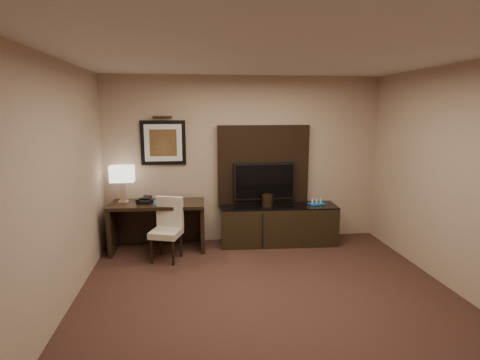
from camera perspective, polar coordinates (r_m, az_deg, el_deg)
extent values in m
cube|color=#361E18|center=(4.23, 5.74, -20.20)|extent=(4.50, 5.00, 0.01)
cube|color=silver|center=(3.67, 6.57, 19.01)|extent=(4.50, 5.00, 0.01)
cube|color=tan|center=(6.15, 0.70, 3.07)|extent=(4.50, 0.01, 2.70)
cube|color=tan|center=(1.57, 29.63, -22.02)|extent=(4.50, 0.01, 2.70)
cube|color=tan|center=(3.88, -28.23, -2.71)|extent=(0.01, 5.00, 2.70)
cube|color=black|center=(5.98, -12.38, -6.93)|extent=(1.45, 0.68, 0.76)
cube|color=black|center=(6.18, 5.88, -6.74)|extent=(1.89, 0.62, 0.64)
cube|color=black|center=(6.15, 3.55, 2.30)|extent=(1.50, 0.12, 1.30)
cube|color=black|center=(6.09, 3.70, -0.16)|extent=(1.00, 0.08, 0.60)
cube|color=black|center=(6.05, -11.61, 5.59)|extent=(0.70, 0.04, 0.70)
cylinder|color=#412E14|center=(5.99, -11.78, 9.37)|extent=(0.04, 0.04, 0.30)
cube|color=#173398|center=(5.81, -11.89, -3.44)|extent=(0.25, 0.32, 0.02)
imported|color=#BCB293|center=(5.80, -11.26, -2.43)|extent=(0.16, 0.02, 0.22)
cylinder|color=black|center=(5.99, 4.18, -3.12)|extent=(0.22, 0.22, 0.19)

